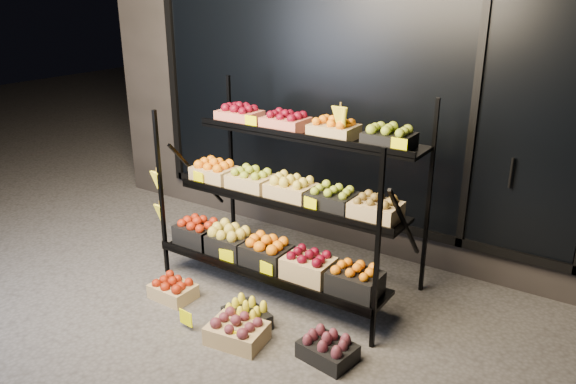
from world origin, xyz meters
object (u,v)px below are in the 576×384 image
Objects in this scene: floor_crate_left at (173,288)px; floor_crate_midright at (237,330)px; floor_crate_midleft at (247,315)px; display_rack at (284,200)px.

floor_crate_left is 0.85m from floor_crate_midright.
floor_crate_left is 0.76m from floor_crate_midleft.
display_rack is 1.19m from floor_crate_left.
floor_crate_left reaches higher than floor_crate_midleft.
floor_crate_midleft is 0.23m from floor_crate_midright.
display_rack reaches higher than floor_crate_midright.
display_rack is 4.87× the size of floor_crate_midright.
display_rack reaches higher than floor_crate_left.
display_rack is 1.16m from floor_crate_midright.
display_rack reaches higher than floor_crate_midleft.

